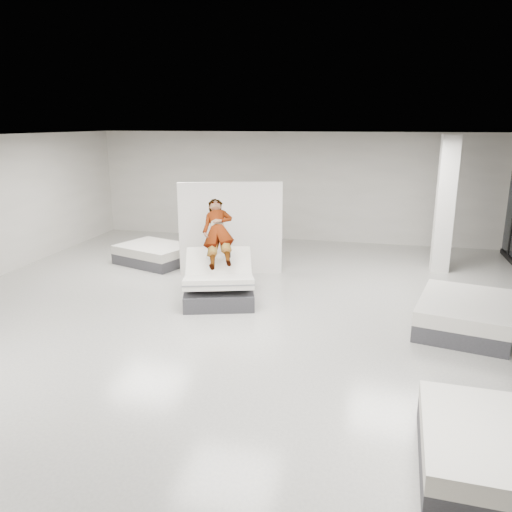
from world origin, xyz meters
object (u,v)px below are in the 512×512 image
(hero_bed, at_px, (219,283))
(divider_panel, at_px, (231,229))
(flat_bed_right_far, at_px, (464,315))
(flat_bed_left_far, at_px, (155,254))
(remote, at_px, (229,255))
(column, at_px, (445,205))
(flat_bed_right_near, at_px, (488,451))
(person, at_px, (218,240))

(hero_bed, relative_size, divider_panel, 0.88)
(flat_bed_right_far, bearing_deg, flat_bed_left_far, 159.10)
(remote, bearing_deg, column, 18.05)
(flat_bed_right_near, bearing_deg, column, 87.26)
(person, height_order, flat_bed_right_near, person)
(remote, xyz_separation_m, column, (4.35, 3.07, 0.68))
(remote, xyz_separation_m, flat_bed_right_near, (3.99, -4.38, -0.68))
(person, xyz_separation_m, divider_panel, (-0.14, 1.39, -0.06))
(hero_bed, distance_m, flat_bed_right_far, 4.60)
(divider_panel, distance_m, column, 5.03)
(hero_bed, distance_m, divider_panel, 1.86)
(flat_bed_right_near, height_order, flat_bed_left_far, flat_bed_right_near)
(person, xyz_separation_m, flat_bed_right_near, (4.31, -4.65, -0.90))
(person, xyz_separation_m, column, (4.66, 2.80, 0.46))
(remote, bearing_deg, divider_panel, 87.95)
(hero_bed, xyz_separation_m, column, (4.57, 3.09, 1.27))
(flat_bed_right_near, xyz_separation_m, column, (0.36, 7.45, 1.36))
(flat_bed_right_far, bearing_deg, hero_bed, 173.51)
(divider_panel, bearing_deg, remote, -93.94)
(divider_panel, xyz_separation_m, column, (4.80, 1.41, 0.52))
(divider_panel, height_order, flat_bed_left_far, divider_panel)
(divider_panel, relative_size, flat_bed_right_near, 1.33)
(divider_panel, distance_m, flat_bed_right_near, 7.55)
(flat_bed_right_near, xyz_separation_m, flat_bed_left_far, (-6.59, 6.49, -0.00))
(hero_bed, relative_size, remote, 14.96)
(hero_bed, xyz_separation_m, person, (-0.09, 0.29, 0.81))
(hero_bed, height_order, flat_bed_right_near, hero_bed)
(flat_bed_right_far, xyz_separation_m, flat_bed_left_far, (-6.95, 2.65, -0.03))
(person, distance_m, flat_bed_left_far, 3.07)
(remote, distance_m, flat_bed_right_near, 5.97)
(flat_bed_right_far, xyz_separation_m, flat_bed_right_near, (-0.36, -3.84, -0.03))
(remote, bearing_deg, flat_bed_left_far, 123.75)
(remote, height_order, column, column)
(divider_panel, height_order, column, column)
(flat_bed_right_near, bearing_deg, hero_bed, 134.06)
(hero_bed, relative_size, flat_bed_left_far, 1.02)
(hero_bed, relative_size, flat_bed_right_far, 0.95)
(person, bearing_deg, column, 13.82)
(flat_bed_left_far, xyz_separation_m, column, (6.95, 0.96, 1.36))
(remote, bearing_deg, person, 122.15)
(person, distance_m, flat_bed_right_far, 4.81)
(remote, bearing_deg, flat_bed_right_far, -24.32)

